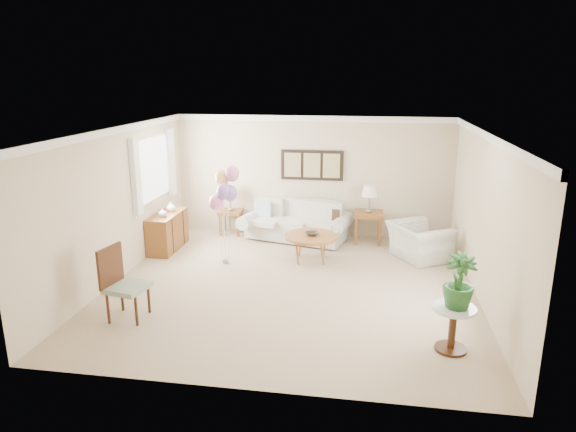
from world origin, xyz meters
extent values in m
plane|color=tan|center=(0.00, 0.00, 0.00)|extent=(6.00, 6.00, 0.00)
cube|color=beige|center=(0.00, 3.00, 1.30)|extent=(6.00, 0.04, 2.60)
cube|color=beige|center=(0.00, -3.00, 1.30)|extent=(6.00, 0.04, 2.60)
cube|color=beige|center=(-3.00, 0.00, 1.30)|extent=(0.04, 6.00, 2.60)
cube|color=beige|center=(3.00, 0.00, 1.30)|extent=(0.04, 6.00, 2.60)
cube|color=white|center=(0.00, 0.00, 2.59)|extent=(6.00, 6.00, 0.02)
cube|color=white|center=(0.00, 2.97, 2.54)|extent=(6.00, 0.06, 0.12)
cube|color=white|center=(-2.97, 0.00, 2.54)|extent=(0.06, 6.00, 0.12)
cube|color=white|center=(2.97, 0.00, 2.54)|extent=(0.06, 6.00, 0.12)
cube|color=white|center=(-2.98, 1.50, 1.65)|extent=(0.04, 1.40, 1.20)
cube|color=white|center=(-2.94, 0.65, 1.65)|extent=(0.10, 0.22, 1.40)
cube|color=white|center=(-2.94, 2.35, 1.65)|extent=(0.10, 0.22, 1.40)
cube|color=black|center=(0.00, 2.97, 1.55)|extent=(1.35, 0.04, 0.65)
cube|color=#8C8C59|center=(-0.42, 2.94, 1.55)|extent=(0.36, 0.02, 0.52)
cube|color=#8C8C59|center=(0.00, 2.94, 1.55)|extent=(0.36, 0.02, 0.52)
cube|color=#8C8C59|center=(0.42, 2.94, 1.55)|extent=(0.36, 0.02, 0.52)
cube|color=beige|center=(-0.28, 2.48, 0.21)|extent=(2.19, 1.32, 0.34)
cube|color=beige|center=(-0.28, 2.79, 0.58)|extent=(2.04, 0.70, 0.51)
cylinder|color=beige|center=(-1.26, 2.48, 0.42)|extent=(0.49, 0.89, 0.30)
cylinder|color=beige|center=(0.70, 2.48, 0.42)|extent=(0.49, 0.89, 0.30)
cube|color=silver|center=(-0.87, 2.44, 0.41)|extent=(0.71, 0.79, 0.11)
cube|color=silver|center=(-0.28, 2.44, 0.41)|extent=(0.71, 0.79, 0.11)
cube|color=silver|center=(0.31, 2.44, 0.41)|extent=(0.71, 0.79, 0.11)
cube|color=#A0BFD5|center=(-1.01, 2.59, 0.62)|extent=(0.35, 0.11, 0.35)
cube|color=#EBC75B|center=(0.37, 2.59, 0.62)|extent=(0.35, 0.11, 0.35)
cube|color=#331D15|center=(0.51, 2.53, 0.56)|extent=(0.32, 0.09, 0.32)
cube|color=beige|center=(-0.28, 2.48, 0.02)|extent=(1.86, 0.75, 0.04)
cube|color=brown|center=(-1.76, 2.70, 0.51)|extent=(0.50, 0.45, 0.07)
cube|color=brown|center=(-1.96, 2.52, 0.23)|extent=(0.05, 0.05, 0.47)
cube|color=brown|center=(-1.56, 2.52, 0.23)|extent=(0.05, 0.05, 0.47)
cube|color=brown|center=(-1.96, 2.88, 0.23)|extent=(0.05, 0.05, 0.47)
cube|color=brown|center=(-1.56, 2.88, 0.23)|extent=(0.05, 0.05, 0.47)
cube|color=brown|center=(1.25, 2.58, 0.62)|extent=(0.60, 0.55, 0.09)
cube|color=brown|center=(1.01, 2.36, 0.29)|extent=(0.05, 0.05, 0.57)
cube|color=brown|center=(1.49, 2.36, 0.29)|extent=(0.05, 0.05, 0.57)
cube|color=brown|center=(1.01, 2.80, 0.29)|extent=(0.05, 0.05, 0.57)
cube|color=brown|center=(1.49, 2.80, 0.29)|extent=(0.05, 0.05, 0.57)
cylinder|color=gray|center=(-1.76, 2.70, 0.57)|extent=(0.13, 0.13, 0.06)
cylinder|color=gray|center=(-1.76, 2.70, 0.73)|extent=(0.04, 0.04, 0.28)
cone|color=silver|center=(-1.76, 2.70, 0.98)|extent=(0.31, 0.31, 0.22)
cylinder|color=gray|center=(1.25, 2.58, 0.69)|extent=(0.13, 0.13, 0.06)
cylinder|color=gray|center=(1.25, 2.58, 0.86)|extent=(0.04, 0.04, 0.28)
cone|color=silver|center=(1.25, 2.58, 1.11)|extent=(0.32, 0.32, 0.23)
cylinder|color=brown|center=(0.19, 1.28, 0.48)|extent=(1.00, 1.00, 0.06)
cylinder|color=brown|center=(0.43, 1.51, 0.23)|extent=(0.04, 0.04, 0.45)
cylinder|color=brown|center=(-0.05, 1.51, 0.23)|extent=(0.04, 0.04, 0.45)
cylinder|color=brown|center=(-0.05, 1.04, 0.23)|extent=(0.04, 0.04, 0.45)
cylinder|color=brown|center=(0.43, 1.04, 0.23)|extent=(0.04, 0.04, 0.45)
imported|color=#2C2721|center=(0.20, 1.26, 0.54)|extent=(0.32, 0.32, 0.06)
imported|color=beige|center=(2.22, 1.71, 0.34)|extent=(1.32, 1.36, 0.68)
cylinder|color=silver|center=(2.35, -1.74, 0.59)|extent=(0.56, 0.56, 0.04)
cylinder|color=#3C1E0F|center=(2.35, -1.74, 0.29)|extent=(0.09, 0.09, 0.56)
cylinder|color=#3C1E0F|center=(2.35, -1.74, 0.00)|extent=(0.41, 0.41, 0.01)
imported|color=#1C511C|center=(2.38, -1.74, 0.96)|extent=(0.43, 0.43, 0.71)
cube|color=gray|center=(-2.14, -1.53, 0.48)|extent=(0.62, 0.62, 0.07)
cylinder|color=#3C1E0F|center=(-2.36, -1.75, 0.22)|extent=(0.04, 0.04, 0.44)
cylinder|color=#3C1E0F|center=(-1.93, -1.75, 0.22)|extent=(0.04, 0.04, 0.44)
cylinder|color=#3C1E0F|center=(-2.36, -1.32, 0.22)|extent=(0.04, 0.04, 0.44)
cylinder|color=#3C1E0F|center=(-1.93, -1.32, 0.22)|extent=(0.04, 0.04, 0.44)
cube|color=#3C1E0F|center=(-2.38, -1.53, 0.79)|extent=(0.14, 0.51, 0.58)
cube|color=brown|center=(-2.76, 1.50, 0.37)|extent=(0.45, 1.20, 0.74)
cube|color=#3C1E0F|center=(-2.75, 1.20, 0.37)|extent=(0.46, 0.02, 0.70)
cube|color=#3C1E0F|center=(-2.75, 1.80, 0.37)|extent=(0.46, 0.02, 0.70)
imported|color=#B4B7D0|center=(-2.74, 1.27, 0.83)|extent=(0.20, 0.20, 0.18)
imported|color=beige|center=(-2.74, 1.69, 0.84)|extent=(0.24, 0.24, 0.20)
cube|color=gray|center=(-1.39, 0.88, 0.04)|extent=(0.09, 0.09, 0.08)
ellipsoid|color=pink|center=(-1.50, 0.79, 1.20)|extent=(0.26, 0.26, 0.30)
cylinder|color=silver|center=(-1.44, 0.84, 0.56)|extent=(0.01, 0.01, 0.97)
ellipsoid|color=#8B6EC1|center=(-1.25, 0.84, 1.37)|extent=(0.26, 0.26, 0.30)
cylinder|color=silver|center=(-1.32, 0.86, 0.65)|extent=(0.01, 0.01, 1.14)
ellipsoid|color=#FFC158|center=(-1.41, 0.95, 1.63)|extent=(0.26, 0.26, 0.30)
cylinder|color=silver|center=(-1.40, 0.92, 0.78)|extent=(0.01, 0.01, 1.40)
ellipsoid|color=pink|center=(-1.22, 0.92, 1.71)|extent=(0.26, 0.26, 0.30)
cylinder|color=silver|center=(-1.30, 0.90, 0.82)|extent=(0.01, 0.01, 1.49)
ellipsoid|color=#8B6EC1|center=(-1.34, 0.78, 1.41)|extent=(0.26, 0.26, 0.30)
cylinder|color=silver|center=(-1.36, 0.83, 0.67)|extent=(0.01, 0.01, 1.18)
camera|label=1|loc=(1.21, -7.91, 3.42)|focal=32.00mm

